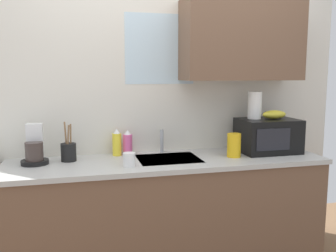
{
  "coord_description": "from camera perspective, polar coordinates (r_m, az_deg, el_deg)",
  "views": [
    {
      "loc": [
        -0.65,
        -2.58,
        1.53
      ],
      "look_at": [
        0.0,
        0.0,
        1.15
      ],
      "focal_mm": 39.09,
      "sensor_mm": 36.0,
      "label": 1
    }
  ],
  "objects": [
    {
      "name": "counter_unit",
      "position": [
        2.87,
        0.0,
        -13.79
      ],
      "size": [
        2.36,
        0.63,
        0.9
      ],
      "color": "brown",
      "rests_on": "ground"
    },
    {
      "name": "dish_soap_bottle_yellow",
      "position": [
        2.87,
        -7.98,
        -2.65
      ],
      "size": [
        0.07,
        0.07,
        0.21
      ],
      "color": "yellow",
      "rests_on": "counter_unit"
    },
    {
      "name": "microwave",
      "position": [
        3.07,
        15.3,
        -1.45
      ],
      "size": [
        0.46,
        0.35,
        0.27
      ],
      "color": "black",
      "rests_on": "counter_unit"
    },
    {
      "name": "sink_faucet",
      "position": [
        2.95,
        -0.97,
        -2.36
      ],
      "size": [
        0.03,
        0.03,
        0.19
      ],
      "primitive_type": "cylinder",
      "color": "#B2B5BA",
      "rests_on": "counter_unit"
    },
    {
      "name": "dish_soap_bottle_pink",
      "position": [
        2.87,
        -6.3,
        -2.71
      ],
      "size": [
        0.07,
        0.07,
        0.2
      ],
      "color": "#E55999",
      "rests_on": "counter_unit"
    },
    {
      "name": "cereal_canister",
      "position": [
        2.84,
        10.25,
        -2.97
      ],
      "size": [
        0.1,
        0.1,
        0.18
      ],
      "primitive_type": "cylinder",
      "color": "gold",
      "rests_on": "counter_unit"
    },
    {
      "name": "banana_bunch",
      "position": [
        3.07,
        16.23,
        1.73
      ],
      "size": [
        0.2,
        0.11,
        0.07
      ],
      "primitive_type": "ellipsoid",
      "color": "gold",
      "rests_on": "microwave"
    },
    {
      "name": "mug_white",
      "position": [
        2.53,
        -6.08,
        -5.22
      ],
      "size": [
        0.08,
        0.08,
        0.09
      ],
      "primitive_type": "cylinder",
      "color": "white",
      "rests_on": "counter_unit"
    },
    {
      "name": "coffee_maker",
      "position": [
        2.76,
        -20.07,
        -3.36
      ],
      "size": [
        0.19,
        0.21,
        0.28
      ],
      "color": "black",
      "rests_on": "counter_unit"
    },
    {
      "name": "kitchen_wall_assembly",
      "position": [
        3.0,
        0.85,
        4.85
      ],
      "size": [
        3.13,
        0.42,
        2.5
      ],
      "color": "silver",
      "rests_on": "ground"
    },
    {
      "name": "paper_towel_roll",
      "position": [
        3.03,
        13.36,
        3.18
      ],
      "size": [
        0.11,
        0.11,
        0.22
      ],
      "primitive_type": "cylinder",
      "color": "white",
      "rests_on": "microwave"
    },
    {
      "name": "utensil_crock",
      "position": [
        2.76,
        -15.25,
        -3.86
      ],
      "size": [
        0.11,
        0.11,
        0.29
      ],
      "color": "black",
      "rests_on": "counter_unit"
    }
  ]
}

